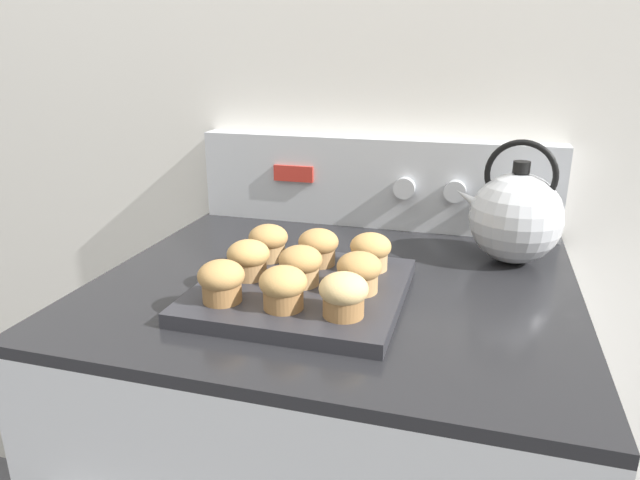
{
  "coord_description": "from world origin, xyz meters",
  "views": [
    {
      "loc": [
        0.22,
        -0.48,
        1.27
      ],
      "look_at": [
        -0.01,
        0.3,
        0.99
      ],
      "focal_mm": 32.0,
      "sensor_mm": 36.0,
      "label": 1
    }
  ],
  "objects_px": {
    "muffin_r1_c2": "(359,272)",
    "muffin_r2_c0": "(268,242)",
    "muffin_r1_c0": "(248,259)",
    "muffin_r2_c2": "(371,251)",
    "muffin_r1_c1": "(301,265)",
    "tea_kettle": "(515,216)",
    "muffin_r0_c2": "(344,294)",
    "muffin_r2_c1": "(318,246)",
    "muffin_r0_c1": "(283,287)",
    "muffin_r0_c0": "(221,281)",
    "muffin_pan": "(301,290)"
  },
  "relations": [
    {
      "from": "muffin_pan",
      "to": "muffin_r1_c1",
      "type": "distance_m",
      "value": 0.04
    },
    {
      "from": "muffin_r0_c0",
      "to": "muffin_r2_c0",
      "type": "relative_size",
      "value": 1.0
    },
    {
      "from": "muffin_r0_c1",
      "to": "muffin_r1_c1",
      "type": "xyz_separation_m",
      "value": [
        -0.0,
        0.09,
        0.0
      ]
    },
    {
      "from": "muffin_r2_c0",
      "to": "muffin_r2_c1",
      "type": "height_order",
      "value": "same"
    },
    {
      "from": "muffin_r2_c0",
      "to": "muffin_r2_c1",
      "type": "xyz_separation_m",
      "value": [
        0.09,
        0.0,
        0.0
      ]
    },
    {
      "from": "muffin_r1_c0",
      "to": "muffin_r1_c2",
      "type": "relative_size",
      "value": 1.0
    },
    {
      "from": "muffin_r2_c2",
      "to": "muffin_r1_c2",
      "type": "bearing_deg",
      "value": -88.92
    },
    {
      "from": "muffin_r0_c0",
      "to": "muffin_r0_c1",
      "type": "height_order",
      "value": "same"
    },
    {
      "from": "muffin_r1_c0",
      "to": "muffin_r2_c1",
      "type": "relative_size",
      "value": 1.0
    },
    {
      "from": "muffin_r1_c0",
      "to": "muffin_r1_c1",
      "type": "relative_size",
      "value": 1.0
    },
    {
      "from": "muffin_r0_c0",
      "to": "muffin_r0_c2",
      "type": "height_order",
      "value": "same"
    },
    {
      "from": "muffin_r1_c0",
      "to": "muffin_r2_c1",
      "type": "bearing_deg",
      "value": 44.02
    },
    {
      "from": "muffin_r2_c0",
      "to": "muffin_r1_c0",
      "type": "bearing_deg",
      "value": -90.15
    },
    {
      "from": "muffin_r0_c0",
      "to": "muffin_r1_c2",
      "type": "bearing_deg",
      "value": 25.99
    },
    {
      "from": "muffin_r1_c2",
      "to": "tea_kettle",
      "type": "height_order",
      "value": "tea_kettle"
    },
    {
      "from": "tea_kettle",
      "to": "muffin_r0_c2",
      "type": "bearing_deg",
      "value": -123.33
    },
    {
      "from": "muffin_r0_c1",
      "to": "muffin_r1_c2",
      "type": "xyz_separation_m",
      "value": [
        0.09,
        0.08,
        0.0
      ]
    },
    {
      "from": "muffin_r0_c1",
      "to": "muffin_r0_c2",
      "type": "xyz_separation_m",
      "value": [
        0.08,
        0.0,
        0.0
      ]
    },
    {
      "from": "muffin_r1_c2",
      "to": "muffin_r2_c0",
      "type": "distance_m",
      "value": 0.2
    },
    {
      "from": "muffin_r1_c0",
      "to": "muffin_r2_c2",
      "type": "height_order",
      "value": "same"
    },
    {
      "from": "muffin_r2_c0",
      "to": "tea_kettle",
      "type": "bearing_deg",
      "value": 22.62
    },
    {
      "from": "muffin_r1_c0",
      "to": "muffin_r2_c2",
      "type": "xyz_separation_m",
      "value": [
        0.17,
        0.09,
        0.0
      ]
    },
    {
      "from": "muffin_r1_c2",
      "to": "muffin_r2_c0",
      "type": "bearing_deg",
      "value": 152.8
    },
    {
      "from": "muffin_r1_c2",
      "to": "muffin_r2_c2",
      "type": "xyz_separation_m",
      "value": [
        -0.0,
        0.09,
        0.0
      ]
    },
    {
      "from": "muffin_r1_c1",
      "to": "muffin_r2_c0",
      "type": "distance_m",
      "value": 0.12
    },
    {
      "from": "muffin_r0_c1",
      "to": "tea_kettle",
      "type": "distance_m",
      "value": 0.46
    },
    {
      "from": "muffin_r0_c1",
      "to": "muffin_r2_c1",
      "type": "relative_size",
      "value": 1.0
    },
    {
      "from": "muffin_r1_c2",
      "to": "muffin_r2_c1",
      "type": "relative_size",
      "value": 1.0
    },
    {
      "from": "muffin_r2_c1",
      "to": "muffin_r2_c2",
      "type": "height_order",
      "value": "same"
    },
    {
      "from": "muffin_r1_c0",
      "to": "muffin_r2_c1",
      "type": "xyz_separation_m",
      "value": [
        0.09,
        0.08,
        0.0
      ]
    },
    {
      "from": "muffin_r1_c1",
      "to": "muffin_r0_c2",
      "type": "bearing_deg",
      "value": -44.65
    },
    {
      "from": "muffin_r1_c2",
      "to": "muffin_r2_c1",
      "type": "distance_m",
      "value": 0.13
    },
    {
      "from": "muffin_r1_c0",
      "to": "muffin_r1_c1",
      "type": "height_order",
      "value": "same"
    },
    {
      "from": "muffin_r1_c1",
      "to": "muffin_r2_c0",
      "type": "xyz_separation_m",
      "value": [
        -0.09,
        0.09,
        0.0
      ]
    },
    {
      "from": "muffin_r2_c2",
      "to": "tea_kettle",
      "type": "bearing_deg",
      "value": 36.22
    },
    {
      "from": "muffin_pan",
      "to": "muffin_r0_c0",
      "type": "distance_m",
      "value": 0.13
    },
    {
      "from": "muffin_r2_c2",
      "to": "muffin_r1_c0",
      "type": "bearing_deg",
      "value": -153.5
    },
    {
      "from": "muffin_r1_c2",
      "to": "muffin_r1_c1",
      "type": "bearing_deg",
      "value": 178.28
    },
    {
      "from": "muffin_pan",
      "to": "muffin_r2_c1",
      "type": "xyz_separation_m",
      "value": [
        0.0,
        0.09,
        0.04
      ]
    },
    {
      "from": "muffin_r1_c0",
      "to": "muffin_r2_c1",
      "type": "height_order",
      "value": "same"
    },
    {
      "from": "muffin_r0_c1",
      "to": "muffin_r2_c0",
      "type": "bearing_deg",
      "value": 116.92
    },
    {
      "from": "muffin_r0_c2",
      "to": "muffin_r1_c2",
      "type": "relative_size",
      "value": 1.0
    },
    {
      "from": "muffin_pan",
      "to": "muffin_r2_c0",
      "type": "relative_size",
      "value": 4.63
    },
    {
      "from": "muffin_r0_c0",
      "to": "muffin_r1_c1",
      "type": "xyz_separation_m",
      "value": [
        0.09,
        0.09,
        0.0
      ]
    },
    {
      "from": "muffin_r1_c2",
      "to": "muffin_r0_c0",
      "type": "bearing_deg",
      "value": -154.01
    },
    {
      "from": "muffin_r0_c1",
      "to": "muffin_r2_c0",
      "type": "relative_size",
      "value": 1.0
    },
    {
      "from": "muffin_pan",
      "to": "muffin_r2_c0",
      "type": "xyz_separation_m",
      "value": [
        -0.09,
        0.09,
        0.04
      ]
    },
    {
      "from": "muffin_r0_c0",
      "to": "muffin_r0_c2",
      "type": "distance_m",
      "value": 0.17
    },
    {
      "from": "muffin_r1_c2",
      "to": "muffin_r2_c0",
      "type": "relative_size",
      "value": 1.0
    },
    {
      "from": "muffin_r0_c0",
      "to": "muffin_r2_c0",
      "type": "distance_m",
      "value": 0.18
    }
  ]
}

